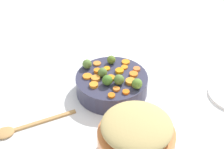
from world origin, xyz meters
name	(u,v)px	position (x,y,z in m)	size (l,w,h in m)	color
tabletop	(115,97)	(0.00, 0.00, 0.01)	(2.40, 2.40, 0.02)	silver
serving_bowl_carrots	(112,84)	(0.00, -0.03, 0.06)	(0.27, 0.27, 0.07)	#323249
metal_pot	(136,144)	(0.10, 0.27, 0.07)	(0.23, 0.23, 0.10)	#CF7841
stuffing_mound	(137,126)	(0.10, 0.27, 0.15)	(0.21, 0.21, 0.05)	tan
carrot_slice_0	(126,62)	(-0.09, -0.07, 0.10)	(0.03, 0.03, 0.01)	orange
carrot_slice_1	(134,74)	(-0.07, 0.01, 0.10)	(0.03, 0.03, 0.01)	orange
carrot_slice_2	(120,71)	(-0.04, -0.03, 0.10)	(0.03, 0.03, 0.01)	orange
carrot_slice_3	(124,67)	(-0.07, -0.05, 0.09)	(0.03, 0.03, 0.01)	orange
carrot_slice_4	(131,81)	(-0.04, 0.04, 0.10)	(0.04, 0.04, 0.01)	orange
carrot_slice_5	(116,89)	(0.03, 0.05, 0.10)	(0.02, 0.02, 0.01)	orange
carrot_slice_6	(96,78)	(0.06, -0.04, 0.10)	(0.03, 0.03, 0.01)	orange
carrot_slice_7	(107,69)	(-0.01, -0.08, 0.10)	(0.02, 0.02, 0.01)	orange
carrot_slice_8	(111,78)	(0.01, -0.01, 0.10)	(0.03, 0.03, 0.01)	orange
carrot_slice_9	(94,85)	(0.08, -0.01, 0.10)	(0.03, 0.03, 0.01)	orange
carrot_slice_10	(126,92)	(0.01, 0.08, 0.10)	(0.02, 0.02, 0.01)	orange
carrot_slice_11	(97,71)	(0.03, -0.08, 0.10)	(0.03, 0.03, 0.01)	orange
carrot_slice_12	(137,69)	(-0.10, -0.01, 0.10)	(0.03, 0.03, 0.01)	orange
carrot_slice_13	(87,76)	(0.08, -0.07, 0.10)	(0.03, 0.03, 0.01)	orange
carrot_slice_14	(97,64)	(0.01, -0.12, 0.10)	(0.03, 0.03, 0.01)	orange
carrot_slice_15	(112,95)	(0.06, 0.07, 0.10)	(0.03, 0.03, 0.01)	orange
brussels_sprout_0	(103,72)	(0.03, -0.05, 0.11)	(0.04, 0.04, 0.04)	#526E30
brussels_sprout_1	(111,60)	(-0.04, -0.10, 0.11)	(0.03, 0.03, 0.03)	#577025
brussels_sprout_2	(107,80)	(0.04, 0.01, 0.11)	(0.04, 0.04, 0.04)	#447427
brussels_sprout_3	(87,64)	(0.05, -0.12, 0.11)	(0.04, 0.04, 0.04)	#577734
brussels_sprout_4	(120,79)	(0.00, 0.02, 0.11)	(0.04, 0.04, 0.04)	#557532
brussels_sprout_5	(137,84)	(-0.04, 0.08, 0.11)	(0.04, 0.04, 0.04)	#58812D
wooden_spoon	(18,129)	(0.37, -0.02, 0.03)	(0.28, 0.06, 0.01)	#B1824B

